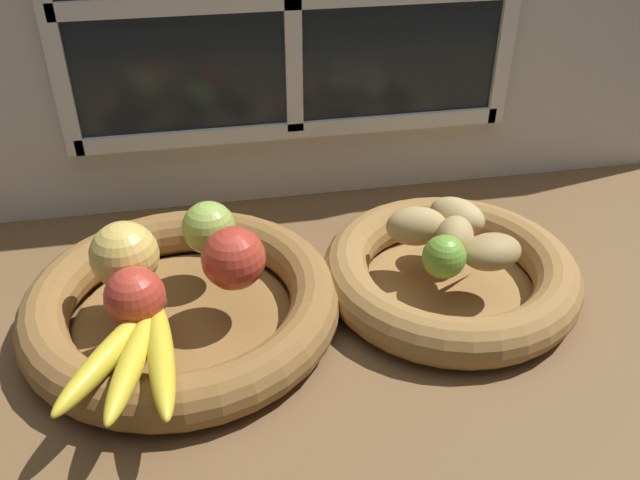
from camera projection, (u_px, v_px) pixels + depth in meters
ground_plane at (330, 314)px, 86.19cm from camera, size 140.00×90.00×3.00cm
back_wall at (290, 19)px, 94.31cm from camera, size 140.00×4.60×55.00cm
fruit_bowl_left at (182, 304)px, 81.11cm from camera, size 38.22×38.22×5.96cm
fruit_bowl_right at (449, 273)px, 86.35cm from camera, size 32.90×32.90×5.96cm
apple_golden_left at (125, 255)px, 77.17cm from camera, size 7.96×7.96×7.96cm
apple_red_right at (234, 258)px, 77.06cm from camera, size 7.49×7.49×7.49cm
apple_green_back at (209, 228)px, 83.24cm from camera, size 6.71×6.71×6.71cm
apple_red_front at (135, 297)px, 71.87cm from camera, size 6.60×6.60×6.60cm
banana_bunch_front at (136, 353)px, 67.38cm from camera, size 12.69×18.98×2.66cm
potato_large at (454, 236)px, 83.24cm from camera, size 7.01×7.80×4.93cm
potato_back at (457, 216)px, 87.62cm from camera, size 8.75×9.17×4.56cm
potato_small at (491, 252)px, 81.14cm from camera, size 8.22×6.49×4.13cm
potato_oblong at (416, 226)px, 85.12cm from camera, size 8.37×5.93×5.02cm
lime_near at (444, 257)px, 79.24cm from camera, size 5.26×5.26×5.26cm
chili_pepper at (467, 250)px, 83.59cm from camera, size 12.67×8.08×1.70cm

